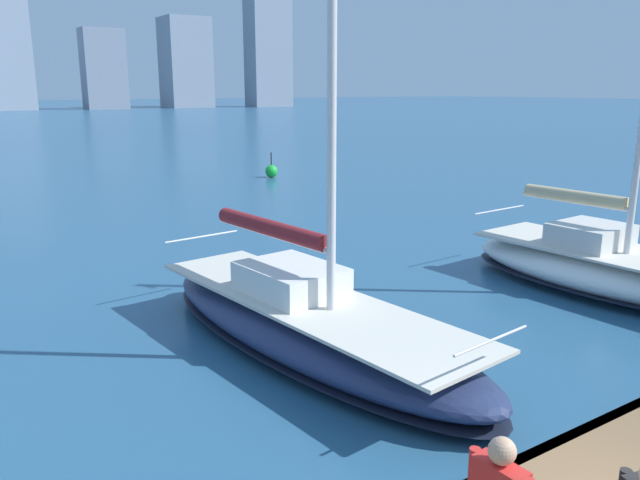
{
  "coord_description": "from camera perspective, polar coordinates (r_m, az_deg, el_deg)",
  "views": [
    {
      "loc": [
        5.36,
        2.87,
        4.85
      ],
      "look_at": [
        -0.59,
        -6.28,
        2.2
      ],
      "focal_mm": 35.0,
      "sensor_mm": 36.0,
      "label": 1
    }
  ],
  "objects": [
    {
      "name": "sailboat_tan",
      "position": [
        16.88,
        24.39,
        -2.11
      ],
      "size": [
        3.36,
        7.26,
        10.51
      ],
      "color": "white",
      "rests_on": "ground"
    },
    {
      "name": "sailboat_maroon",
      "position": [
        11.88,
        -1.23,
        -7.27
      ],
      "size": [
        3.51,
        9.05,
        10.66
      ],
      "color": "navy",
      "rests_on": "ground"
    },
    {
      "name": "channel_buoy",
      "position": [
        35.27,
        -4.46,
        6.3
      ],
      "size": [
        0.7,
        0.7,
        1.4
      ],
      "color": "green",
      "rests_on": "ground"
    }
  ]
}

